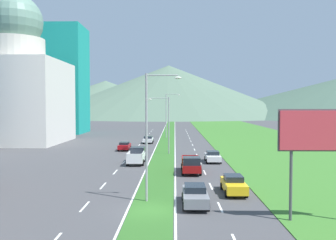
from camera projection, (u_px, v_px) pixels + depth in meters
The scene contains 46 objects.
ground_plane at pixel (151, 211), 26.12m from camera, with size 600.00×600.00×0.00m, color #424244.
grass_median at pixel (168, 137), 86.06m from camera, with size 3.20×240.00×0.06m, color #2D6023.
grass_verge_right at pixel (254, 137), 85.67m from camera, with size 24.00×240.00×0.06m, color #387028.
lane_dash_left_3 at pixel (85, 206), 27.27m from camera, with size 0.16×2.80×0.01m, color silver.
lane_dash_left_4 at pixel (103, 186), 34.28m from camera, with size 0.16×2.80×0.01m, color silver.
lane_dash_left_5 at pixel (115, 172), 41.29m from camera, with size 0.16×2.80×0.01m, color silver.
lane_dash_left_6 at pixel (124, 162), 48.30m from camera, with size 0.16×2.80×0.01m, color silver.
lane_dash_left_7 at pixel (130, 155), 55.31m from camera, with size 0.16×2.80×0.01m, color silver.
lane_dash_left_8 at pixel (135, 149), 62.32m from camera, with size 0.16×2.80×0.01m, color silver.
lane_dash_left_9 at pixel (139, 145), 69.33m from camera, with size 0.16×2.80×0.01m, color silver.
lane_dash_left_10 at pixel (143, 141), 76.34m from camera, with size 0.16×2.80×0.01m, color silver.
lane_dash_left_11 at pixel (145, 138), 83.35m from camera, with size 0.16×2.80×0.01m, color silver.
lane_dash_left_12 at pixel (148, 136), 90.36m from camera, with size 0.16×2.80×0.01m, color silver.
lane_dash_left_13 at pixel (150, 133), 97.37m from camera, with size 0.16×2.80×0.01m, color silver.
lane_dash_left_14 at pixel (151, 131), 104.38m from camera, with size 0.16×2.80×0.01m, color silver.
lane_dash_left_15 at pixel (153, 130), 111.40m from camera, with size 0.16×2.80×0.01m, color silver.
lane_dash_right_3 at pixel (220, 207), 27.08m from camera, with size 0.16×2.80×0.01m, color silver.
lane_dash_right_4 at pixel (211, 186), 34.09m from camera, with size 0.16×2.80×0.01m, color silver.
lane_dash_right_5 at pixel (205, 172), 41.10m from camera, with size 0.16×2.80×0.01m, color silver.
lane_dash_right_6 at pixel (200, 163), 48.11m from camera, with size 0.16×2.80×0.01m, color silver.
lane_dash_right_7 at pixel (197, 155), 55.12m from camera, with size 0.16×2.80×0.01m, color silver.
lane_dash_right_8 at pixel (195, 150), 62.13m from camera, with size 0.16×2.80×0.01m, color silver.
lane_dash_right_9 at pixel (193, 145), 69.14m from camera, with size 0.16×2.80×0.01m, color silver.
lane_dash_right_10 at pixel (191, 141), 76.15m from camera, with size 0.16×2.80×0.01m, color silver.
lane_dash_right_11 at pixel (190, 138), 83.16m from camera, with size 0.16×2.80×0.01m, color silver.
lane_dash_right_12 at pixel (188, 136), 90.17m from camera, with size 0.16×2.80×0.01m, color silver.
lane_dash_right_13 at pixel (187, 133), 97.18m from camera, with size 0.16×2.80×0.01m, color silver.
lane_dash_right_14 at pixel (187, 132), 104.19m from camera, with size 0.16×2.80×0.01m, color silver.
lane_dash_right_15 at pixel (186, 130), 111.20m from camera, with size 0.16×2.80×0.01m, color silver.
edge_line_median_left at pixel (160, 137), 86.09m from camera, with size 0.16×240.00×0.01m, color silver.
edge_line_median_right at pixel (175, 137), 86.03m from camera, with size 0.16×240.00×0.01m, color silver.
domed_building at pixel (16, 84), 73.06m from camera, with size 18.97×18.97×29.87m.
midrise_colored at pixel (62, 80), 98.46m from camera, with size 12.52×12.52×28.85m, color teal.
hill_far_left at pixel (106, 97), 322.78m from camera, with size 163.07×163.07×29.28m, color #516B56.
hill_far_center at pixel (169, 91), 253.70m from camera, with size 179.04×179.04×35.33m, color #516B56.
street_lamp_near at pixel (150, 129), 28.39m from camera, with size 2.84×0.28×10.13m.
street_lamp_mid at pixel (166, 121), 56.30m from camera, with size 3.32×0.33×8.88m.
street_lamp_far at pixel (168, 112), 84.16m from camera, with size 3.33×0.48×10.31m.
billboard_roadside at pixel (320, 136), 23.53m from camera, with size 5.46×0.28×7.40m.
car_0 at pixel (234, 184), 31.35m from camera, with size 1.91×4.49×1.55m.
car_1 at pixel (148, 139), 72.71m from camera, with size 1.99×4.43×1.42m.
car_2 at pixel (213, 156), 48.52m from camera, with size 2.02×4.32×1.46m.
car_3 at pixel (195, 195), 27.59m from camera, with size 1.98×4.62×1.54m.
car_4 at pixel (124, 146), 61.04m from camera, with size 1.91×4.12×1.43m.
pickup_truck_0 at pixel (191, 165), 40.54m from camera, with size 2.18×5.40×2.00m.
pickup_truck_1 at pixel (137, 156), 47.50m from camera, with size 2.18×5.40×2.00m.
Camera 1 is at (1.69, -25.80, 7.66)m, focal length 38.71 mm.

